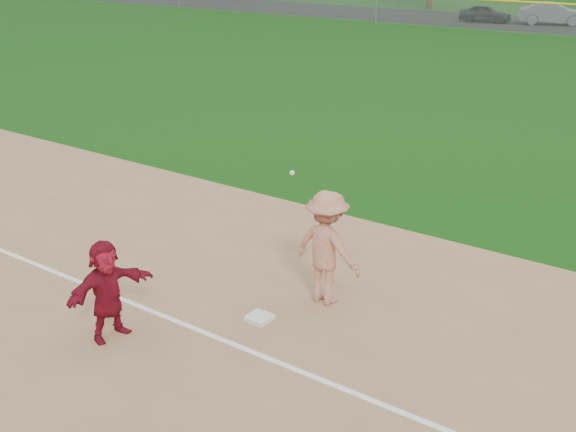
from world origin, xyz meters
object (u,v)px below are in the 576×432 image
Objects in this scene: first_base at (259,318)px; car_mid at (553,14)px; base_runner at (107,290)px; car_left at (486,13)px.

car_mid is (-9.51, 46.19, 0.72)m from first_base.
base_runner is 0.35× the size of car_mid.
base_runner is at bearing -131.80° from first_base.
car_left is at bearing 22.71° from base_runner.
car_mid reaches higher than first_base.
car_left is (-12.46, 46.72, -0.19)m from base_runner.
car_mid is at bearing 17.15° from base_runner.
first_base is 0.23× the size of base_runner.
base_runner is 0.44× the size of car_left.
base_runner reaches higher than car_mid.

